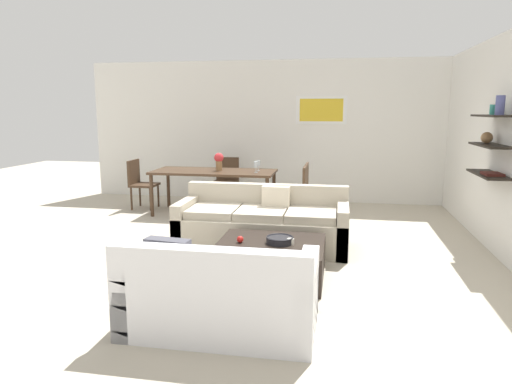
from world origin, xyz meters
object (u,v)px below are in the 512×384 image
object	(u,v)px
sofa_beige	(263,225)
coffee_table	(270,260)
wine_glass_right_near	(256,165)
wine_glass_right_far	(258,164)
dining_chair_head	(226,178)
centerpiece_vase	(219,160)
candle_jar	(291,241)
apple_on_coffee_table	(240,239)
loveseat_white	(220,294)
dining_chair_left_far	(140,181)
dining_chair_right_near	(297,189)
wine_glass_head	(220,161)
dining_chair_right_far	(300,185)
dining_table	(214,174)
decorative_bowl	(280,240)

from	to	relation	value
sofa_beige	coffee_table	distance (m)	1.12
wine_glass_right_near	wine_glass_right_far	distance (m)	0.22
dining_chair_head	centerpiece_vase	bearing A→B (deg)	-84.35
candle_jar	apple_on_coffee_table	size ratio (longest dim) A/B	1.03
dining_chair_head	loveseat_white	bearing A→B (deg)	-76.57
apple_on_coffee_table	dining_chair_left_far	world-z (taller)	dining_chair_left_far
apple_on_coffee_table	dining_chair_right_near	size ratio (longest dim) A/B	0.08
sofa_beige	candle_jar	xyz separation A→B (m)	(0.48, -1.10, 0.12)
sofa_beige	centerpiece_vase	distance (m)	2.17
wine_glass_right_near	wine_glass_head	world-z (taller)	wine_glass_right_near
coffee_table	centerpiece_vase	size ratio (longest dim) A/B	3.77
apple_on_coffee_table	centerpiece_vase	xyz separation A→B (m)	(-1.00, 2.92, 0.51)
dining_chair_left_far	dining_chair_right_far	bearing A→B (deg)	0.00
wine_glass_right_near	centerpiece_vase	xyz separation A→B (m)	(-0.67, 0.15, 0.05)
coffee_table	wine_glass_right_near	xyz separation A→B (m)	(-0.65, 2.73, 0.69)
dining_table	centerpiece_vase	distance (m)	0.26
coffee_table	decorative_bowl	size ratio (longest dim) A/B	3.85
dining_table	wine_glass_right_far	size ratio (longest dim) A/B	12.03
wine_glass_head	coffee_table	bearing A→B (deg)	-66.48
loveseat_white	wine_glass_right_near	world-z (taller)	wine_glass_right_near
sofa_beige	loveseat_white	xyz separation A→B (m)	(0.03, -2.30, 0.00)
loveseat_white	coffee_table	bearing A→B (deg)	79.30
apple_on_coffee_table	sofa_beige	bearing A→B (deg)	87.07
wine_glass_head	centerpiece_vase	world-z (taller)	centerpiece_vase
loveseat_white	dining_chair_right_near	world-z (taller)	dining_chair_right_near
dining_chair_right_near	wine_glass_right_near	xyz separation A→B (m)	(-0.70, 0.09, 0.38)
dining_chair_right_far	wine_glass_right_near	world-z (taller)	wine_glass_right_near
candle_jar	wine_glass_head	distance (m)	3.64
dining_table	wine_glass_right_far	world-z (taller)	wine_glass_right_far
dining_chair_right_far	wine_glass_right_far	bearing A→B (deg)	-172.68
dining_chair_left_far	wine_glass_right_far	distance (m)	2.22
sofa_beige	decorative_bowl	bearing A→B (deg)	-71.52
dining_chair_head	wine_glass_head	size ratio (longest dim) A/B	5.28
wine_glass_right_far	coffee_table	bearing A→B (deg)	-77.47
dining_table	wine_glass_right_near	xyz separation A→B (m)	(0.75, -0.11, 0.20)
coffee_table	dining_chair_right_near	xyz separation A→B (m)	(0.04, 2.64, 0.31)
loveseat_white	dining_chair_left_far	size ratio (longest dim) A/B	1.75
dining_chair_right_near	loveseat_white	bearing A→B (deg)	-94.04
coffee_table	candle_jar	size ratio (longest dim) A/B	15.13
coffee_table	loveseat_white	bearing A→B (deg)	-100.70
dining_table	wine_glass_right_far	xyz separation A→B (m)	(0.75, 0.11, 0.19)
sofa_beige	dining_table	world-z (taller)	sofa_beige
coffee_table	dining_table	size ratio (longest dim) A/B	0.55
dining_chair_right_near	centerpiece_vase	distance (m)	1.44
dining_chair_right_near	decorative_bowl	bearing A→B (deg)	-88.78
decorative_bowl	dining_chair_head	bearing A→B (deg)	112.20
coffee_table	dining_chair_left_far	bearing A→B (deg)	133.13
decorative_bowl	apple_on_coffee_table	bearing A→B (deg)	-172.15
wine_glass_right_near	dining_chair_head	bearing A→B (deg)	127.89
sofa_beige	apple_on_coffee_table	world-z (taller)	sofa_beige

